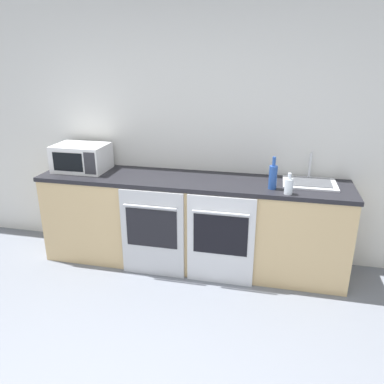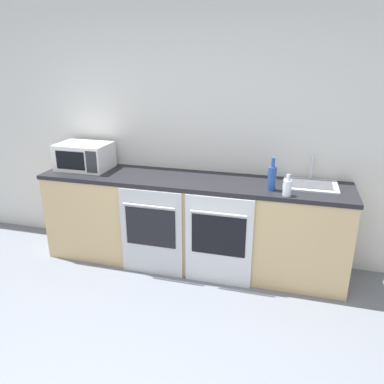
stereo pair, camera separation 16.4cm
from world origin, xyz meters
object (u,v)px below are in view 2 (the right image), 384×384
object	(u,v)px
oven_left	(151,233)
microwave	(85,156)
oven_right	(218,241)
sink	(310,184)
bottle_clear	(287,187)
bottle_blue	(272,178)

from	to	relation	value
oven_left	microwave	distance (m)	1.11
oven_right	sink	size ratio (longest dim) A/B	1.80
oven_left	sink	distance (m)	1.55
oven_left	sink	xyz separation A→B (m)	(1.42, 0.41, 0.49)
oven_right	sink	bearing A→B (deg)	28.03
bottle_clear	sink	distance (m)	0.39
oven_left	bottle_blue	xyz separation A→B (m)	(1.08, 0.18, 0.59)
oven_left	bottle_clear	distance (m)	1.34
oven_right	bottle_blue	size ratio (longest dim) A/B	2.97
oven_right	bottle_clear	size ratio (longest dim) A/B	4.65
microwave	sink	bearing A→B (deg)	1.28
oven_left	bottle_clear	size ratio (longest dim) A/B	4.65
microwave	bottle_blue	bearing A→B (deg)	-5.07
microwave	bottle_clear	xyz separation A→B (m)	(2.07, -0.28, -0.06)
oven_left	oven_right	size ratio (longest dim) A/B	1.00
oven_right	microwave	world-z (taller)	microwave
bottle_blue	sink	bearing A→B (deg)	33.45
bottle_clear	oven_right	bearing A→B (deg)	-172.47
oven_right	bottle_clear	world-z (taller)	bottle_clear
oven_right	bottle_blue	xyz separation A→B (m)	(0.43, 0.18, 0.59)
oven_left	bottle_blue	distance (m)	1.24
oven_right	bottle_clear	distance (m)	0.79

